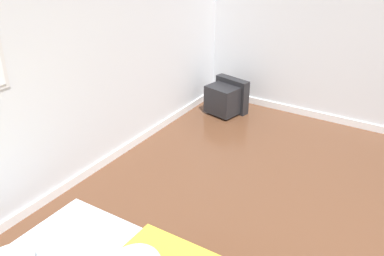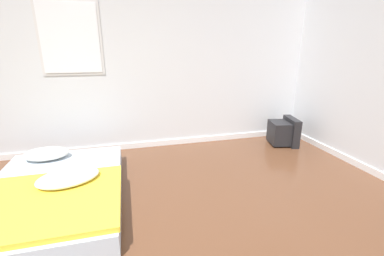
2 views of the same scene
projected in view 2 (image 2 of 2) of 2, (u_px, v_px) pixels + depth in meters
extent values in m
cube|color=silver|center=(126.00, 65.00, 3.75)|extent=(8.22, 0.06, 2.60)
cube|color=white|center=(132.00, 146.00, 4.08)|extent=(8.22, 0.02, 0.09)
cube|color=silver|center=(70.00, 38.00, 3.43)|extent=(0.81, 0.01, 0.98)
cube|color=white|center=(70.00, 38.00, 3.43)|extent=(0.74, 0.01, 0.91)
cube|color=silver|center=(55.00, 194.00, 2.63)|extent=(1.32, 1.89, 0.20)
ellipsoid|color=silver|center=(46.00, 154.00, 3.19)|extent=(0.52, 0.34, 0.14)
cube|color=yellow|center=(43.00, 202.00, 2.27)|extent=(1.34, 1.10, 0.05)
ellipsoid|color=silver|center=(68.00, 177.00, 2.57)|extent=(0.68, 0.57, 0.11)
cube|color=black|center=(279.00, 132.00, 4.21)|extent=(0.35, 0.44, 0.36)
cube|color=black|center=(291.00, 131.00, 4.22)|extent=(0.22, 0.49, 0.45)
cube|color=black|center=(295.00, 130.00, 4.22)|extent=(0.09, 0.38, 0.32)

